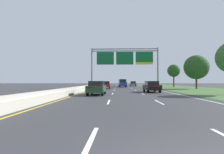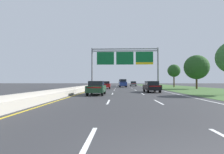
% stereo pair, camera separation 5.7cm
% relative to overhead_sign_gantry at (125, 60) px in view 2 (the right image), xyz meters
% --- Properties ---
extents(ground_plane, '(220.00, 220.00, 0.00)m').
position_rel_overhead_sign_gantry_xyz_m(ground_plane, '(-0.30, -2.23, -6.38)').
color(ground_plane, '#333335').
extents(lane_striping, '(11.96, 106.00, 0.01)m').
position_rel_overhead_sign_gantry_xyz_m(lane_striping, '(-0.30, -2.69, -6.38)').
color(lane_striping, white).
rests_on(lane_striping, ground).
extents(grass_verge_right, '(14.00, 110.00, 0.02)m').
position_rel_overhead_sign_gantry_xyz_m(grass_verge_right, '(13.65, -2.23, -6.37)').
color(grass_verge_right, '#3D602D').
rests_on(grass_verge_right, ground).
extents(median_barrier_concrete, '(0.60, 110.00, 0.85)m').
position_rel_overhead_sign_gantry_xyz_m(median_barrier_concrete, '(-6.90, -2.23, -6.03)').
color(median_barrier_concrete, '#A8A399').
rests_on(median_barrier_concrete, ground).
extents(overhead_sign_gantry, '(15.06, 0.42, 9.03)m').
position_rel_overhead_sign_gantry_xyz_m(overhead_sign_gantry, '(0.00, 0.00, 0.00)').
color(overhead_sign_gantry, gray).
rests_on(overhead_sign_gantry, ground).
extents(pickup_truck_white, '(2.02, 5.41, 2.20)m').
position_rel_overhead_sign_gantry_xyz_m(pickup_truck_white, '(-0.40, 18.47, -5.31)').
color(pickup_truck_white, silver).
rests_on(pickup_truck_white, ground).
extents(car_black_right_lane_sedan, '(1.92, 4.44, 1.57)m').
position_rel_overhead_sign_gantry_xyz_m(car_black_right_lane_sedan, '(3.26, -14.49, -5.56)').
color(car_black_right_lane_sedan, black).
rests_on(car_black_right_lane_sedan, ground).
extents(car_red_left_lane_sedan, '(1.91, 4.44, 1.57)m').
position_rel_overhead_sign_gantry_xyz_m(car_red_left_lane_sedan, '(-4.07, -2.40, -5.56)').
color(car_red_left_lane_sedan, maroon).
rests_on(car_red_left_lane_sedan, ground).
extents(car_blue_centre_lane_suv, '(2.00, 4.74, 2.11)m').
position_rel_overhead_sign_gantry_xyz_m(car_blue_centre_lane_suv, '(-0.25, 7.81, -5.28)').
color(car_blue_centre_lane_suv, navy).
rests_on(car_blue_centre_lane_suv, ground).
extents(car_grey_right_lane_sedan, '(1.90, 4.43, 1.57)m').
position_rel_overhead_sign_gantry_xyz_m(car_grey_right_lane_sedan, '(3.20, 16.66, -5.56)').
color(car_grey_right_lane_sedan, slate).
rests_on(car_grey_right_lane_sedan, ground).
extents(car_darkgreen_left_lane_sedan, '(1.86, 4.42, 1.57)m').
position_rel_overhead_sign_gantry_xyz_m(car_darkgreen_left_lane_sedan, '(-3.89, -19.66, -5.56)').
color(car_darkgreen_left_lane_sedan, '#193D23').
rests_on(car_darkgreen_left_lane_sedan, ground).
extents(roadside_tree_mid, '(4.89, 4.89, 6.85)m').
position_rel_overhead_sign_gantry_xyz_m(roadside_tree_mid, '(14.36, -3.13, -1.98)').
color(roadside_tree_mid, '#4C3823').
rests_on(roadside_tree_mid, ground).
extents(roadside_tree_far, '(3.47, 3.47, 6.24)m').
position_rel_overhead_sign_gantry_xyz_m(roadside_tree_far, '(13.94, 10.34, -1.90)').
color(roadside_tree_far, '#4C3823').
rests_on(roadside_tree_far, ground).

